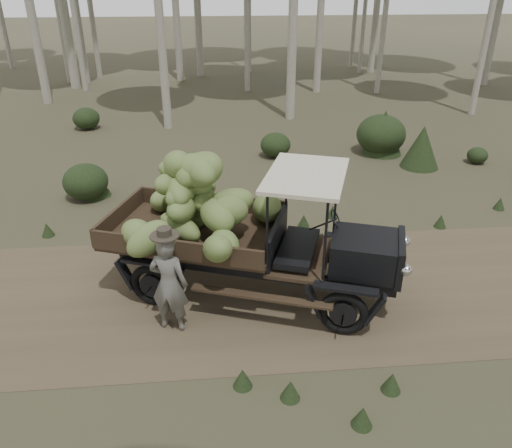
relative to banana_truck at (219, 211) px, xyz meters
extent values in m
plane|color=#473D2B|center=(1.60, -0.27, -1.50)|extent=(120.00, 120.00, 0.00)
cube|color=brown|center=(1.60, -0.27, -1.49)|extent=(70.00, 4.00, 0.01)
cube|color=black|center=(2.27, -0.77, -0.48)|extent=(1.28, 1.24, 0.56)
cube|color=black|center=(2.80, -0.96, -0.48)|extent=(0.43, 0.99, 0.63)
cube|color=black|center=(0.93, -0.31, -0.38)|extent=(0.54, 1.37, 0.56)
cube|color=#38281C|center=(-0.41, 0.16, -0.48)|extent=(3.29, 2.66, 0.08)
cube|color=#38281C|center=(-0.11, 1.02, -0.30)|extent=(2.71, 0.99, 0.33)
cube|color=#38281C|center=(-0.71, -0.71, -0.30)|extent=(2.71, 0.99, 0.33)
cube|color=#38281C|center=(-1.76, 0.62, -0.30)|extent=(0.66, 1.75, 0.33)
cube|color=beige|center=(1.34, -0.45, 0.76)|extent=(1.67, 2.01, 0.06)
cube|color=black|center=(0.72, 0.17, -0.87)|extent=(4.45, 1.63, 0.18)
cube|color=black|center=(0.47, -0.56, -0.87)|extent=(4.45, 1.63, 0.18)
torus|color=black|center=(2.35, 0.06, -1.11)|extent=(0.77, 0.38, 0.77)
torus|color=black|center=(1.81, -1.48, -1.11)|extent=(0.77, 0.38, 0.77)
torus|color=black|center=(-0.63, 1.09, -1.11)|extent=(0.77, 0.38, 0.77)
torus|color=black|center=(-1.16, -0.44, -1.11)|extent=(0.77, 0.38, 0.77)
sphere|color=beige|center=(3.03, -0.55, -0.43)|extent=(0.18, 0.18, 0.18)
sphere|color=beige|center=(2.73, -1.42, -0.43)|extent=(0.18, 0.18, 0.18)
ellipsoid|color=olive|center=(-0.45, 0.30, -0.27)|extent=(0.87, 0.71, 0.49)
ellipsoid|color=olive|center=(-0.50, 0.57, 0.11)|extent=(0.75, 0.89, 0.55)
ellipsoid|color=olive|center=(-0.63, 0.56, 0.42)|extent=(0.67, 0.52, 0.48)
ellipsoid|color=olive|center=(-0.26, -0.06, 0.72)|extent=(0.64, 0.82, 0.49)
ellipsoid|color=olive|center=(0.84, 0.39, -0.16)|extent=(0.55, 0.93, 0.74)
ellipsoid|color=olive|center=(-0.04, -0.29, 0.06)|extent=(0.83, 0.96, 0.63)
ellipsoid|color=olive|center=(-0.48, 0.50, 0.43)|extent=(0.44, 0.82, 0.60)
ellipsoid|color=olive|center=(-0.34, 0.07, 0.72)|extent=(0.88, 0.73, 0.57)
ellipsoid|color=olive|center=(-0.65, -0.19, -0.18)|extent=(0.92, 0.86, 0.55)
ellipsoid|color=olive|center=(-0.42, 0.80, 0.14)|extent=(0.90, 0.67, 0.50)
ellipsoid|color=olive|center=(-0.72, 0.53, 0.47)|extent=(0.72, 0.92, 0.67)
ellipsoid|color=olive|center=(-0.26, 0.16, 0.70)|extent=(0.94, 0.83, 0.59)
ellipsoid|color=olive|center=(-0.59, 0.98, -0.20)|extent=(0.95, 0.88, 0.63)
ellipsoid|color=olive|center=(0.15, -0.23, 0.12)|extent=(0.76, 0.58, 0.58)
ellipsoid|color=olive|center=(-0.65, 0.00, 0.41)|extent=(0.53, 0.88, 0.59)
ellipsoid|color=olive|center=(-0.56, 0.31, 0.63)|extent=(0.94, 0.56, 0.55)
ellipsoid|color=olive|center=(-1.03, 1.07, -0.26)|extent=(0.59, 0.86, 0.64)
ellipsoid|color=olive|center=(0.16, 0.00, 0.13)|extent=(1.03, 0.64, 0.72)
ellipsoid|color=olive|center=(-0.37, 0.19, 0.43)|extent=(0.77, 0.76, 0.45)
ellipsoid|color=olive|center=(-0.21, 0.02, 0.69)|extent=(0.91, 0.80, 0.67)
ellipsoid|color=olive|center=(0.06, -0.73, -0.25)|extent=(0.63, 0.81, 0.60)
ellipsoid|color=olive|center=(-0.60, -0.08, 0.11)|extent=(0.63, 0.91, 0.56)
ellipsoid|color=olive|center=(-0.58, 0.02, 0.36)|extent=(0.80, 0.90, 0.51)
ellipsoid|color=olive|center=(-0.65, 0.25, 0.73)|extent=(0.64, 0.90, 0.69)
ellipsoid|color=olive|center=(-1.30, -0.37, -0.18)|extent=(0.79, 0.82, 0.46)
ellipsoid|color=olive|center=(-0.25, 0.11, 0.18)|extent=(0.47, 0.68, 0.38)
ellipsoid|color=olive|center=(-0.80, 0.14, 0.45)|extent=(0.66, 0.84, 0.53)
ellipsoid|color=olive|center=(-0.46, 0.12, 0.68)|extent=(0.62, 0.88, 0.66)
ellipsoid|color=olive|center=(-1.11, -0.62, -0.14)|extent=(0.98, 0.73, 0.77)
ellipsoid|color=olive|center=(-0.06, -0.99, -0.16)|extent=(0.64, 0.91, 0.71)
imported|color=#5D5B55|center=(-0.81, -1.08, -0.68)|extent=(0.68, 0.55, 1.63)
cylinder|color=#332C23|center=(-0.81, -1.08, 0.15)|extent=(0.55, 0.55, 0.02)
cylinder|color=#332C23|center=(-0.81, -1.08, 0.20)|extent=(0.27, 0.27, 0.13)
ellipsoid|color=#233319|center=(-4.47, 10.40, -1.12)|extent=(0.93, 0.93, 0.74)
cone|color=#233319|center=(-0.30, 4.65, -1.24)|extent=(0.46, 0.46, 0.51)
ellipsoid|color=#233319|center=(1.83, 6.84, -1.13)|extent=(0.91, 0.91, 0.73)
cone|color=#233319|center=(-3.02, 4.32, -1.09)|extent=(0.73, 0.73, 0.82)
ellipsoid|color=#233319|center=(5.06, 6.85, -0.89)|extent=(1.48, 1.48, 1.18)
cone|color=#233319|center=(5.14, 6.85, -0.83)|extent=(1.20, 1.20, 1.33)
ellipsoid|color=#233319|center=(-3.20, 4.19, -1.05)|extent=(1.09, 1.09, 0.87)
cone|color=#233319|center=(5.84, 5.59, -0.89)|extent=(1.09, 1.09, 1.21)
ellipsoid|color=#233319|center=(7.63, 5.74, -1.26)|extent=(0.58, 0.58, 0.47)
cone|color=#233319|center=(0.81, -2.71, -1.35)|extent=(0.27, 0.27, 0.30)
cone|color=#233319|center=(2.60, 2.57, -1.35)|extent=(0.27, 0.27, 0.30)
cone|color=#233319|center=(-1.47, 1.85, -1.35)|extent=(0.27, 0.27, 0.30)
cone|color=#233319|center=(0.77, 2.44, -1.35)|extent=(0.27, 0.27, 0.30)
cone|color=#233319|center=(6.63, 2.64, -1.35)|extent=(0.27, 0.27, 0.30)
cone|color=#233319|center=(2.18, -2.70, -1.35)|extent=(0.27, 0.27, 0.30)
cone|color=#233319|center=(4.86, 1.88, -1.35)|extent=(0.27, 0.27, 0.30)
cone|color=#233319|center=(1.63, -3.23, -1.35)|extent=(0.27, 0.27, 0.30)
cone|color=#233319|center=(-3.63, 2.25, -1.35)|extent=(0.27, 0.27, 0.30)
cone|color=#233319|center=(0.21, -2.44, -1.35)|extent=(0.27, 0.27, 0.30)
cone|color=#233319|center=(1.86, 2.16, -1.35)|extent=(0.27, 0.27, 0.30)
camera|label=1|loc=(-0.08, -7.48, 3.55)|focal=35.00mm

